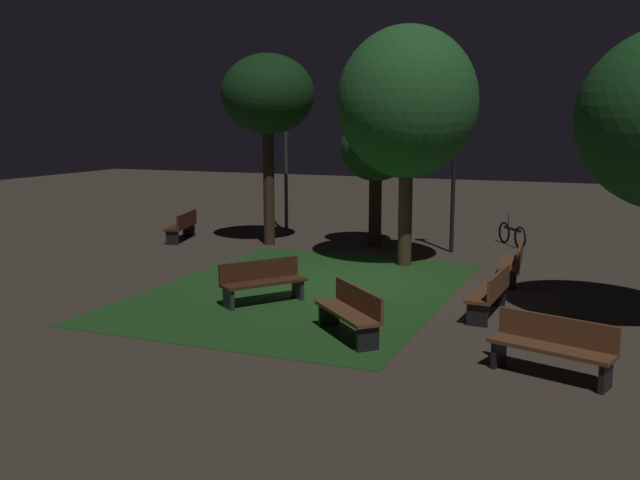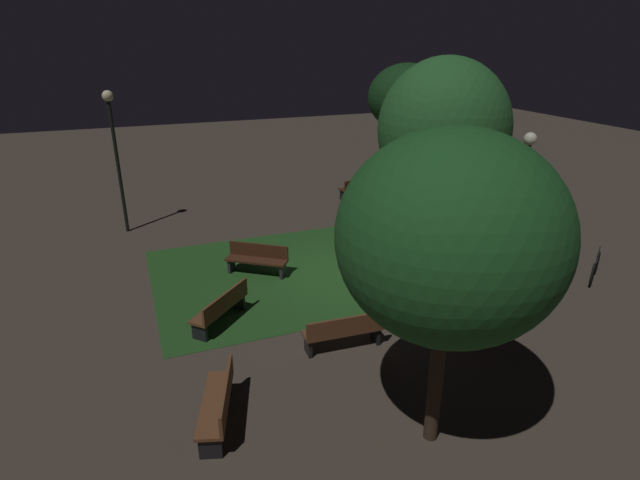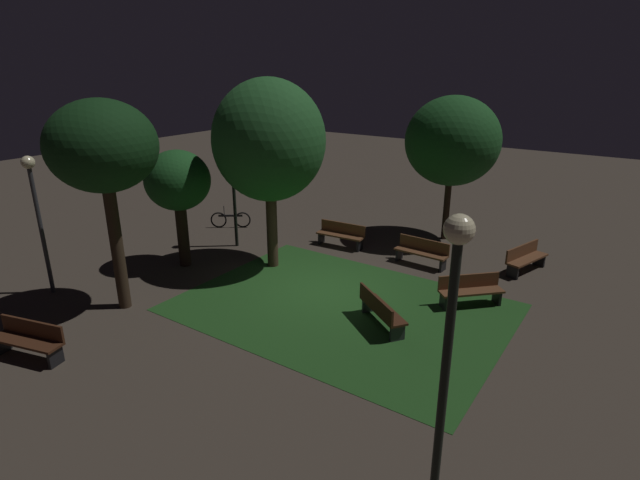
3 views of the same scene
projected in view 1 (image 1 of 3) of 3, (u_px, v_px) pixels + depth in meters
The scene contains 14 objects.
ground_plane at pixel (347, 283), 16.54m from camera, with size 60.00×60.00×0.00m, color #473D33.
grass_lawn at pixel (303, 290), 15.85m from camera, with size 8.74×6.30×0.01m, color #23511E.
bench_back_row at pixel (491, 292), 13.68m from camera, with size 1.82×0.57×0.88m.
bench_near_trees at pixel (514, 262), 16.59m from camera, with size 1.83×0.61×0.88m.
bench_corner at pixel (553, 345), 10.44m from camera, with size 0.99×1.86×0.88m.
bench_path_side at pixel (351, 310), 12.33m from camera, with size 1.62×1.61×0.88m.
bench_front_left at pixel (183, 225), 22.29m from camera, with size 1.86×0.92×0.88m.
bench_front_right at pixel (262, 280), 14.65m from camera, with size 1.75×1.43×0.88m.
tree_back_right at pixel (268, 96), 20.97m from camera, with size 2.75×2.75×5.64m.
tree_near_wall at pixel (407, 103), 17.88m from camera, with size 3.53×3.53×6.06m.
tree_back_left at pixel (376, 151), 20.97m from camera, with size 2.09×2.09×3.87m.
lamp_post_near_wall at pixel (454, 153), 19.95m from camera, with size 0.36×0.36×4.07m.
lamp_post_path_center at pixel (286, 148), 23.83m from camera, with size 0.36×0.36×4.06m.
bicycle at pixel (512, 235), 21.36m from camera, with size 1.38×1.00×0.93m.
Camera 1 is at (-15.17, -5.57, 3.72)m, focal length 40.21 mm.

